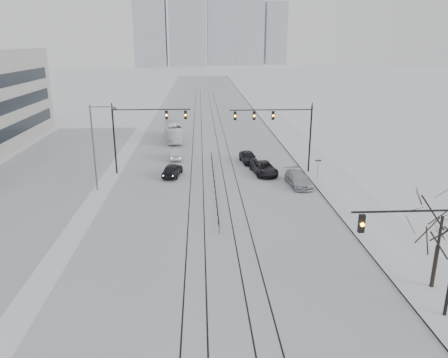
# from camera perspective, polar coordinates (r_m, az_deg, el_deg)

# --- Properties ---
(road) EXTENTS (22.00, 260.00, 0.02)m
(road) POSITION_cam_1_polar(r_m,az_deg,el_deg) (76.28, -2.04, 6.11)
(road) COLOR silver
(road) RESTS_ON ground
(sidewalk_east) EXTENTS (5.00, 260.00, 0.16)m
(sidewalk_east) POSITION_cam_1_polar(r_m,az_deg,el_deg) (77.69, 8.02, 6.22)
(sidewalk_east) COLOR white
(sidewalk_east) RESTS_ON ground
(curb) EXTENTS (0.10, 260.00, 0.12)m
(curb) POSITION_cam_1_polar(r_m,az_deg,el_deg) (77.27, 6.23, 6.21)
(curb) COLOR gray
(curb) RESTS_ON ground
(parking_strip) EXTENTS (14.00, 60.00, 0.03)m
(parking_strip) POSITION_cam_1_polar(r_m,az_deg,el_deg) (55.22, -22.69, 0.28)
(parking_strip) COLOR silver
(parking_strip) RESTS_ON ground
(tram_rails) EXTENTS (5.30, 180.00, 0.01)m
(tram_rails) POSITION_cam_1_polar(r_m,az_deg,el_deg) (56.81, -1.62, 2.13)
(tram_rails) COLOR black
(tram_rails) RESTS_ON ground
(skyline) EXTENTS (96.00, 48.00, 72.00)m
(skyline) POSITION_cam_1_polar(r_m,az_deg,el_deg) (288.87, -1.99, 20.62)
(skyline) COLOR #AAB0BA
(skyline) RESTS_ON ground
(traffic_mast_near) EXTENTS (6.10, 0.37, 7.00)m
(traffic_mast_near) POSITION_cam_1_polar(r_m,az_deg,el_deg) (26.28, 25.08, -7.90)
(traffic_mast_near) COLOR black
(traffic_mast_near) RESTS_ON ground
(traffic_mast_ne) EXTENTS (9.60, 0.37, 8.00)m
(traffic_mast_ne) POSITION_cam_1_polar(r_m,az_deg,el_deg) (51.51, 7.66, 6.93)
(traffic_mast_ne) COLOR black
(traffic_mast_ne) RESTS_ON ground
(traffic_mast_nw) EXTENTS (9.10, 0.37, 8.00)m
(traffic_mast_nw) POSITION_cam_1_polar(r_m,az_deg,el_deg) (52.13, -11.01, 6.68)
(traffic_mast_nw) COLOR black
(traffic_mast_nw) RESTS_ON ground
(street_light_west) EXTENTS (2.73, 0.25, 9.00)m
(street_light_west) POSITION_cam_1_polar(r_m,az_deg,el_deg) (47.09, -16.38, 4.69)
(street_light_west) COLOR #595B60
(street_light_west) RESTS_ON ground
(bare_tree) EXTENTS (4.40, 4.40, 6.10)m
(bare_tree) POSITION_cam_1_polar(r_m,az_deg,el_deg) (29.84, 26.54, -5.26)
(bare_tree) COLOR black
(bare_tree) RESTS_ON ground
(median_fence) EXTENTS (0.06, 24.00, 1.00)m
(median_fence) POSITION_cam_1_polar(r_m,az_deg,el_deg) (47.09, -1.28, -0.50)
(median_fence) COLOR black
(median_fence) RESTS_ON ground
(street_sign) EXTENTS (0.70, 0.06, 2.40)m
(street_sign) POSITION_cam_1_polar(r_m,az_deg,el_deg) (50.43, 12.16, 1.60)
(street_sign) COLOR #595B60
(street_sign) RESTS_ON ground
(sedan_sb_inner) EXTENTS (2.56, 4.72, 1.52)m
(sedan_sb_inner) POSITION_cam_1_polar(r_m,az_deg,el_deg) (51.34, -6.76, 1.19)
(sedan_sb_inner) COLOR black
(sedan_sb_inner) RESTS_ON ground
(sedan_sb_outer) EXTENTS (1.79, 4.49, 1.45)m
(sedan_sb_outer) POSITION_cam_1_polar(r_m,az_deg,el_deg) (58.86, -6.34, 3.29)
(sedan_sb_outer) COLOR silver
(sedan_sb_outer) RESTS_ON ground
(sedan_nb_front) EXTENTS (3.15, 5.57, 1.47)m
(sedan_nb_front) POSITION_cam_1_polar(r_m,az_deg,el_deg) (51.99, 5.23, 1.41)
(sedan_nb_front) COLOR black
(sedan_nb_front) RESTS_ON ground
(sedan_nb_right) EXTENTS (2.55, 5.34, 1.50)m
(sedan_nb_right) POSITION_cam_1_polar(r_m,az_deg,el_deg) (48.27, 9.68, -0.02)
(sedan_nb_right) COLOR #B1B5B9
(sedan_nb_right) RESTS_ON ground
(sedan_nb_far) EXTENTS (2.40, 4.68, 1.52)m
(sedan_nb_far) POSITION_cam_1_polar(r_m,az_deg,el_deg) (56.77, 3.20, 2.87)
(sedan_nb_far) COLOR black
(sedan_nb_far) RESTS_ON ground
(box_truck) EXTENTS (3.62, 10.30, 2.81)m
(box_truck) POSITION_cam_1_polar(r_m,az_deg,el_deg) (70.31, -6.64, 6.18)
(box_truck) COLOR white
(box_truck) RESTS_ON ground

